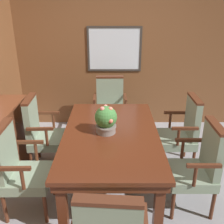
# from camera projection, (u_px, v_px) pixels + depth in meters

# --- Properties ---
(ground_plane) EXTENTS (14.00, 14.00, 0.00)m
(ground_plane) POSITION_uv_depth(u_px,v_px,m) (115.00, 186.00, 3.30)
(ground_plane) COLOR #93969E
(wall_back) EXTENTS (7.20, 0.08, 2.45)m
(wall_back) POSITION_uv_depth(u_px,v_px,m) (115.00, 59.00, 4.62)
(wall_back) COLOR brown
(wall_back) RESTS_ON ground_plane
(dining_table) EXTENTS (1.12, 1.88, 0.72)m
(dining_table) POSITION_uv_depth(u_px,v_px,m) (112.00, 139.00, 3.13)
(dining_table) COLOR #562614
(dining_table) RESTS_ON ground_plane
(chair_head_far) EXTENTS (0.55, 0.49, 1.02)m
(chair_head_far) POSITION_uv_depth(u_px,v_px,m) (111.00, 106.00, 4.40)
(chair_head_far) COLOR #562B19
(chair_head_far) RESTS_ON ground_plane
(chair_right_far) EXTENTS (0.48, 0.54, 1.02)m
(chair_right_far) POSITION_uv_depth(u_px,v_px,m) (183.00, 131.00, 3.54)
(chair_right_far) COLOR #562B19
(chair_right_far) RESTS_ON ground_plane
(chair_left_near) EXTENTS (0.49, 0.55, 1.02)m
(chair_left_near) POSITION_uv_depth(u_px,v_px,m) (20.00, 167.00, 2.76)
(chair_left_near) COLOR #562B19
(chair_left_near) RESTS_ON ground_plane
(chair_left_far) EXTENTS (0.50, 0.56, 1.02)m
(chair_left_far) POSITION_uv_depth(u_px,v_px,m) (43.00, 131.00, 3.53)
(chair_left_far) COLOR #562B19
(chair_left_far) RESTS_ON ground_plane
(chair_right_near) EXTENTS (0.48, 0.54, 1.02)m
(chair_right_near) POSITION_uv_depth(u_px,v_px,m) (200.00, 165.00, 2.80)
(chair_right_near) COLOR #562B19
(chair_right_near) RESTS_ON ground_plane
(potted_plant) EXTENTS (0.26, 0.27, 0.34)m
(potted_plant) POSITION_uv_depth(u_px,v_px,m) (107.00, 120.00, 3.03)
(potted_plant) COLOR gray
(potted_plant) RESTS_ON dining_table
(sideboard_cabinet) EXTENTS (0.46, 0.99, 0.93)m
(sideboard_cabinet) POSITION_uv_depth(u_px,v_px,m) (4.00, 140.00, 3.44)
(sideboard_cabinet) COLOR brown
(sideboard_cabinet) RESTS_ON ground_plane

